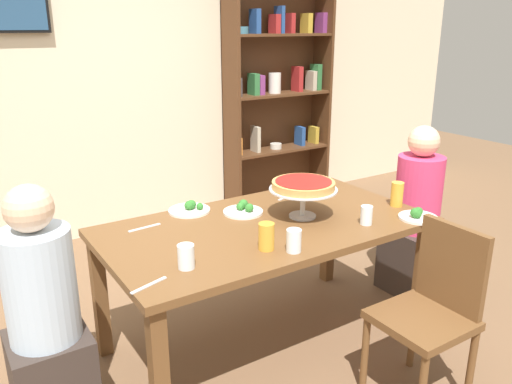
% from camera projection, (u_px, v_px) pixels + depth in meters
% --- Properties ---
extents(ground_plane, '(12.00, 12.00, 0.00)m').
position_uv_depth(ground_plane, '(265.00, 342.00, 2.98)').
color(ground_plane, brown).
extents(rear_partition, '(8.00, 0.12, 2.80)m').
position_uv_depth(rear_partition, '(120.00, 69.00, 4.30)').
color(rear_partition, beige).
rests_on(rear_partition, ground_plane).
extents(dining_table, '(1.73, 0.94, 0.74)m').
position_uv_depth(dining_table, '(266.00, 238.00, 2.78)').
color(dining_table, brown).
rests_on(dining_table, ground_plane).
extents(bookshelf, '(1.10, 0.30, 2.21)m').
position_uv_depth(bookshelf, '(277.00, 91.00, 5.01)').
color(bookshelf, '#4C2D19').
rests_on(bookshelf, ground_plane).
extents(diner_head_west, '(0.34, 0.34, 1.15)m').
position_uv_depth(diner_head_west, '(46.00, 328.00, 2.25)').
color(diner_head_west, '#382D28').
rests_on(diner_head_west, ground_plane).
extents(diner_head_east, '(0.34, 0.34, 1.15)m').
position_uv_depth(diner_head_east, '(415.00, 223.00, 3.43)').
color(diner_head_east, '#382D28').
rests_on(diner_head_east, ground_plane).
extents(chair_near_right, '(0.40, 0.40, 0.87)m').
position_uv_depth(chair_near_right, '(433.00, 305.00, 2.44)').
color(chair_near_right, brown).
rests_on(chair_near_right, ground_plane).
extents(deep_dish_pizza_stand, '(0.37, 0.37, 0.21)m').
position_uv_depth(deep_dish_pizza_stand, '(303.00, 187.00, 2.79)').
color(deep_dish_pizza_stand, silver).
rests_on(deep_dish_pizza_stand, dining_table).
extents(salad_plate_near_diner, '(0.22, 0.22, 0.07)m').
position_uv_depth(salad_plate_near_diner, '(243.00, 210.00, 2.90)').
color(salad_plate_near_diner, white).
rests_on(salad_plate_near_diner, dining_table).
extents(salad_plate_far_diner, '(0.21, 0.21, 0.07)m').
position_uv_depth(salad_plate_far_diner, '(418.00, 216.00, 2.81)').
color(salad_plate_far_diner, white).
rests_on(salad_plate_far_diner, dining_table).
extents(salad_plate_spare, '(0.24, 0.24, 0.07)m').
position_uv_depth(salad_plate_spare, '(190.00, 209.00, 2.92)').
color(salad_plate_spare, white).
rests_on(salad_plate_spare, dining_table).
extents(beer_glass_amber_tall, '(0.07, 0.07, 0.14)m').
position_uv_depth(beer_glass_amber_tall, '(397.00, 194.00, 3.00)').
color(beer_glass_amber_tall, gold).
rests_on(beer_glass_amber_tall, dining_table).
extents(beer_glass_amber_short, '(0.08, 0.08, 0.13)m').
position_uv_depth(beer_glass_amber_short, '(266.00, 236.00, 2.42)').
color(beer_glass_amber_short, gold).
rests_on(beer_glass_amber_short, dining_table).
extents(water_glass_clear_near, '(0.06, 0.06, 0.10)m').
position_uv_depth(water_glass_clear_near, '(366.00, 215.00, 2.73)').
color(water_glass_clear_near, white).
rests_on(water_glass_clear_near, dining_table).
extents(water_glass_clear_far, '(0.07, 0.07, 0.11)m').
position_uv_depth(water_glass_clear_far, '(186.00, 257.00, 2.24)').
color(water_glass_clear_far, white).
rests_on(water_glass_clear_far, dining_table).
extents(water_glass_clear_spare, '(0.07, 0.07, 0.11)m').
position_uv_depth(water_glass_clear_spare, '(294.00, 241.00, 2.40)').
color(water_glass_clear_spare, white).
rests_on(water_glass_clear_spare, dining_table).
extents(cutlery_fork_near, '(0.17, 0.08, 0.00)m').
position_uv_depth(cutlery_fork_near, '(316.00, 186.00, 3.39)').
color(cutlery_fork_near, silver).
rests_on(cutlery_fork_near, dining_table).
extents(cutlery_knife_near, '(0.18, 0.07, 0.00)m').
position_uv_depth(cutlery_knife_near, '(149.00, 285.00, 2.10)').
color(cutlery_knife_near, silver).
rests_on(cutlery_knife_near, dining_table).
extents(cutlery_fork_far, '(0.17, 0.08, 0.00)m').
position_uv_depth(cutlery_fork_far, '(287.00, 196.00, 3.18)').
color(cutlery_fork_far, silver).
rests_on(cutlery_fork_far, dining_table).
extents(cutlery_knife_far, '(0.18, 0.03, 0.00)m').
position_uv_depth(cutlery_knife_far, '(144.00, 228.00, 2.69)').
color(cutlery_knife_far, silver).
rests_on(cutlery_knife_far, dining_table).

